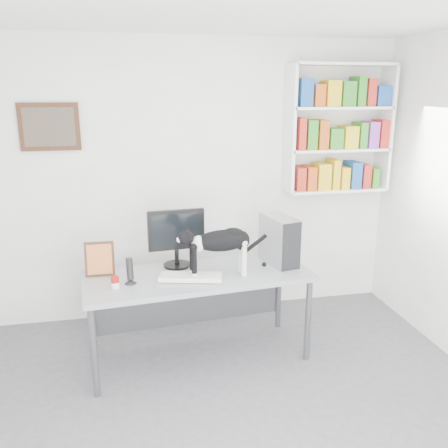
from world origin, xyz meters
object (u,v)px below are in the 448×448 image
Objects in this scene: bookshelf at (339,129)px; cat at (220,253)px; soup_can at (115,282)px; desk at (198,316)px; monitor at (176,238)px; keyboard at (191,277)px; leaning_print at (100,258)px; speaker at (130,270)px; pc_tower at (279,240)px.

cat is at bearing -147.06° from bookshelf.
soup_can is (-2.18, -0.95, -1.04)m from bookshelf.
desk is 0.69m from monitor.
desk is 0.42m from keyboard.
leaning_print is (-2.30, -0.65, -0.94)m from bookshelf.
speaker is at bearing -156.96° from bookshelf.
leaning_print is (-0.71, 0.23, 0.13)m from keyboard.
keyboard reaches higher than desk.
pc_tower is (0.80, 0.22, 0.19)m from keyboard.
bookshelf reaches higher than soup_can.
monitor reaches higher than pc_tower.
speaker is (-0.40, -0.30, -0.15)m from monitor.
bookshelf is at bearing 16.69° from leaning_print.
monitor is 1.02× the size of keyboard.
cat is at bearing 15.53° from keyboard.
desk is (-1.52, -0.78, -1.47)m from bookshelf.
pc_tower is 1.42m from soup_can.
speaker is 0.33× the size of cat.
keyboard is 2.28× the size of speaker.
cat is (0.32, -0.30, -0.05)m from monitor.
leaning_print is at bearing 112.33° from soup_can.
monitor is at bearing -161.03° from bookshelf.
keyboard is 1.19× the size of pc_tower.
cat reaches higher than leaning_print.
keyboard is at bearing -17.43° from leaning_print.
leaning_print is (-0.63, -0.08, -0.11)m from monitor.
desk is at bearing 177.69° from pc_tower.
pc_tower is at bearing 3.85° from desk.
pc_tower reaches higher than leaning_print.
monitor is 1.76× the size of leaning_print.
speaker is at bearing -43.34° from leaning_print.
bookshelf reaches higher than leaning_print.
keyboard is 0.76m from leaning_print.
speaker is (-1.27, -0.22, -0.10)m from pc_tower.
desk is at bearing -59.22° from monitor.
leaning_print is at bearing 167.84° from pc_tower.
keyboard is at bearing -13.90° from speaker.
bookshelf is at bearing 9.84° from speaker.
pc_tower reaches higher than cat.
keyboard is 5.44× the size of soup_can.
leaning_print is 0.98m from cat.
leaning_print reaches higher than keyboard.
monitor is at bearing 162.51° from pc_tower.
bookshelf is 1.95m from monitor.
bookshelf is 1.36m from pc_tower.
soup_can is (-0.59, -0.06, 0.03)m from keyboard.
soup_can is at bearing 179.83° from pc_tower.
speaker reaches higher than keyboard.
keyboard is 0.85m from pc_tower.
monitor reaches higher than cat.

